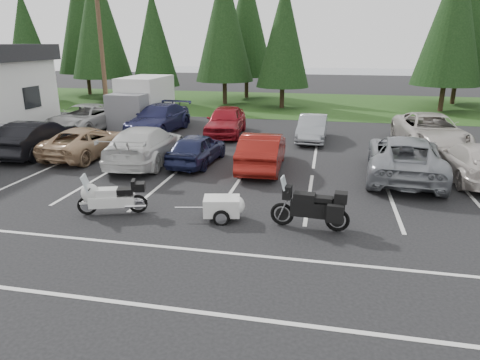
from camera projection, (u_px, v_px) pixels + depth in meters
name	position (u px, v px, depth m)	size (l,w,h in m)	color
ground	(210.00, 201.00, 14.15)	(120.00, 120.00, 0.00)	black
grass_strip	(285.00, 104.00, 36.53)	(80.00, 16.00, 0.01)	#1E3C13
lake_water	(332.00, 77.00, 64.66)	(70.00, 50.00, 0.02)	slate
utility_pole	(101.00, 47.00, 25.81)	(1.60, 0.26, 9.00)	#473321
box_truck	(140.00, 101.00, 26.89)	(2.40, 5.60, 2.90)	silver
stall_markings	(224.00, 182.00, 16.02)	(32.00, 16.00, 0.01)	silver
conifer_1	(26.00, 37.00, 36.47)	(3.96, 3.96, 9.22)	#332316
conifer_2	(98.00, 18.00, 36.34)	(5.10, 5.10, 11.89)	#332316
conifer_3	(154.00, 39.00, 34.49)	(3.87, 3.87, 9.02)	#332316
conifer_4	(224.00, 22.00, 34.45)	(4.80, 4.80, 11.17)	#332316
conifer_5	(284.00, 34.00, 32.56)	(4.14, 4.14, 9.63)	#332316
conifer_6	(453.00, 17.00, 30.40)	(4.93, 4.93, 11.48)	#332316
conifer_back_a	(82.00, 18.00, 40.94)	(5.28, 5.28, 12.30)	#332316
conifer_back_b	(247.00, 22.00, 38.48)	(4.97, 4.97, 11.58)	#332316
conifer_back_c	(466.00, 10.00, 34.16)	(5.50, 5.50, 12.81)	#332316
car_near_1	(37.00, 138.00, 19.78)	(1.68, 4.81, 1.58)	black
car_near_2	(87.00, 142.00, 19.51)	(2.23, 4.84, 1.35)	tan
car_near_3	(145.00, 145.00, 18.39)	(2.23, 5.49, 1.59)	silver
car_near_4	(197.00, 149.00, 18.23)	(1.58, 3.94, 1.34)	#191E40
car_near_5	(262.00, 151.00, 17.52)	(1.60, 4.58, 1.51)	maroon
car_near_6	(405.00, 157.00, 16.39)	(2.68, 5.82, 1.62)	gray
car_near_7	(474.00, 162.00, 16.10)	(1.99, 4.91, 1.42)	beige
car_far_0	(84.00, 118.00, 24.90)	(2.57, 5.57, 1.55)	#B8B8B6
car_far_1	(159.00, 119.00, 24.67)	(2.22, 5.47, 1.59)	#1C1E46
car_far_2	(226.00, 121.00, 23.94)	(1.91, 4.75, 1.62)	maroon
car_far_3	(312.00, 128.00, 22.60)	(1.41, 4.05, 1.34)	gray
car_far_4	(430.00, 131.00, 21.11)	(2.72, 5.89, 1.64)	#BAB2AA
touring_motorcycle	(112.00, 194.00, 12.86)	(2.31, 0.71, 1.28)	silver
cargo_trailer	(222.00, 208.00, 12.53)	(1.52, 0.85, 0.70)	silver
adventure_motorcycle	(310.00, 203.00, 11.82)	(2.44, 0.85, 1.49)	black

